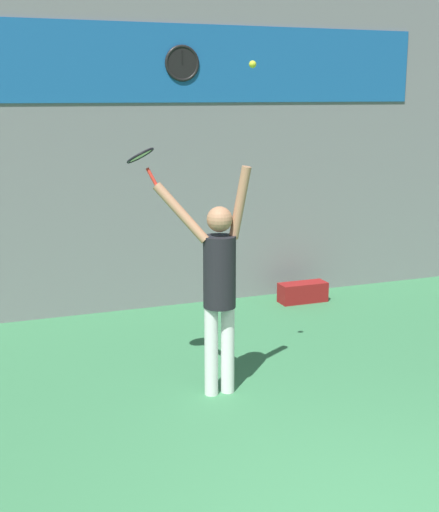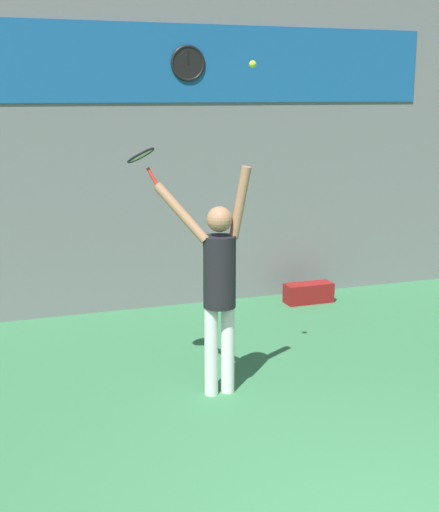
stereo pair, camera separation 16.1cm
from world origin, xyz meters
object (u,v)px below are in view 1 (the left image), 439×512
scoreboard_clock (182,63)px  tennis_ball (252,64)px  tennis_player (219,280)px  equipment_bag (303,292)px  tennis_racket (141,157)px

scoreboard_clock → tennis_ball: (-0.33, -3.04, -0.13)m
tennis_player → equipment_bag: 3.46m
tennis_racket → tennis_player: bearing=-31.8°
tennis_player → scoreboard_clock: bearing=78.2°
equipment_bag → scoreboard_clock: bearing=163.5°
tennis_player → equipment_bag: bearing=48.6°
tennis_ball → tennis_player: bearing=164.0°
scoreboard_clock → tennis_player: bearing=-101.8°
scoreboard_clock → tennis_player: 3.67m
tennis_ball → equipment_bag: tennis_ball is taller
tennis_racket → tennis_ball: bearing=-27.3°
tennis_player → equipment_bag: size_ratio=3.28×
tennis_player → tennis_racket: (-0.62, 0.38, 1.13)m
tennis_racket → tennis_ball: (0.90, -0.46, 0.83)m
tennis_racket → scoreboard_clock: bearing=64.3°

